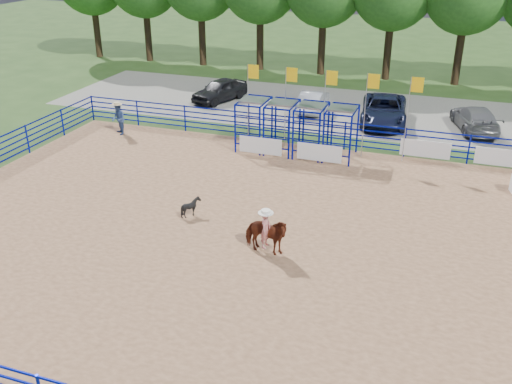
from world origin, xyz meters
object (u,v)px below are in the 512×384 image
at_px(car_b, 313,101).
at_px(car_d, 475,118).
at_px(horse_and_rider, 266,232).
at_px(car_c, 384,110).
at_px(calf, 191,207).
at_px(car_a, 220,90).
at_px(spectator_cowboy, 118,119).

relative_size(car_b, car_d, 0.83).
xyz_separation_m(horse_and_rider, car_c, (1.90, 16.27, -0.07)).
bearing_deg(calf, car_b, -15.25).
distance_m(horse_and_rider, car_a, 19.60).
xyz_separation_m(car_a, car_b, (6.33, -0.24, -0.08)).
xyz_separation_m(calf, car_c, (5.56, 14.55, 0.36)).
relative_size(calf, car_d, 0.17).
relative_size(spectator_cowboy, car_a, 0.42).
height_order(horse_and_rider, car_c, horse_and_rider).
relative_size(car_a, car_d, 0.90).
xyz_separation_m(calf, car_d, (10.59, 14.87, 0.27)).
relative_size(car_c, car_d, 1.18).
distance_m(calf, car_a, 16.59).
relative_size(car_b, car_c, 0.71).
bearing_deg(calf, spectator_cowboy, 34.67).
height_order(horse_and_rider, spectator_cowboy, horse_and_rider).
relative_size(horse_and_rider, calf, 2.99).
relative_size(car_a, car_b, 1.08).
distance_m(horse_and_rider, spectator_cowboy, 14.94).
bearing_deg(car_b, calf, 84.61).
height_order(calf, spectator_cowboy, spectator_cowboy).
height_order(car_a, car_b, car_a).
bearing_deg(car_d, calf, 39.90).
distance_m(spectator_cowboy, car_c, 15.14).
bearing_deg(horse_and_rider, car_b, 98.49).
height_order(horse_and_rider, car_a, horse_and_rider).
relative_size(calf, car_c, 0.14).
bearing_deg(car_a, car_d, 17.14).
bearing_deg(car_c, car_a, 167.35).
xyz_separation_m(car_b, car_c, (4.47, -0.94, 0.12)).
bearing_deg(car_a, calf, -51.31).
height_order(car_b, car_c, car_c).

